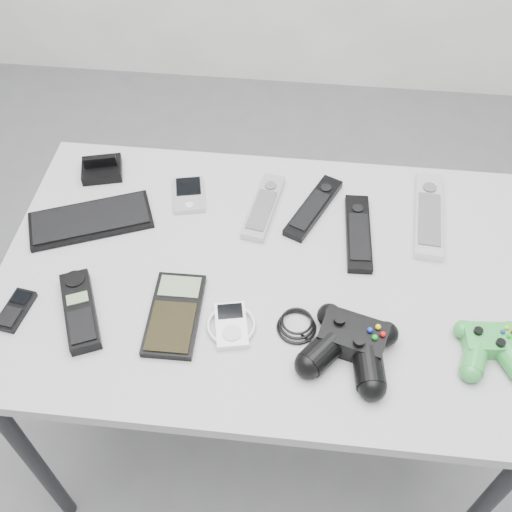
# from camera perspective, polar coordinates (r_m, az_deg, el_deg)

# --- Properties ---
(floor) EXTENTS (3.50, 3.50, 0.00)m
(floor) POSITION_cam_1_polar(r_m,az_deg,el_deg) (1.78, -1.70, -16.66)
(floor) COLOR slate
(floor) RESTS_ON ground
(desk) EXTENTS (1.06, 0.68, 0.71)m
(desk) POSITION_cam_1_polar(r_m,az_deg,el_deg) (1.24, 0.97, -3.19)
(desk) COLOR gray
(desk) RESTS_ON floor
(pda_keyboard) EXTENTS (0.28, 0.20, 0.02)m
(pda_keyboard) POSITION_cam_1_polar(r_m,az_deg,el_deg) (1.31, -15.46, 3.35)
(pda_keyboard) COLOR black
(pda_keyboard) RESTS_ON desk
(dock_bracket) EXTENTS (0.11, 0.10, 0.05)m
(dock_bracket) POSITION_cam_1_polar(r_m,az_deg,el_deg) (1.41, -14.55, 8.36)
(dock_bracket) COLOR black
(dock_bracket) RESTS_ON desk
(pda) EXTENTS (0.09, 0.12, 0.02)m
(pda) POSITION_cam_1_polar(r_m,az_deg,el_deg) (1.33, -6.41, 5.85)
(pda) COLOR #ABAAB2
(pda) RESTS_ON desk
(remote_silver_a) EXTENTS (0.08, 0.20, 0.02)m
(remote_silver_a) POSITION_cam_1_polar(r_m,az_deg,el_deg) (1.29, 0.76, 4.76)
(remote_silver_a) COLOR #ABAAB2
(remote_silver_a) RESTS_ON desk
(remote_black_a) EXTENTS (0.12, 0.20, 0.02)m
(remote_black_a) POSITION_cam_1_polar(r_m,az_deg,el_deg) (1.30, 5.51, 4.67)
(remote_black_a) COLOR black
(remote_black_a) RESTS_ON desk
(remote_black_b) EXTENTS (0.06, 0.21, 0.02)m
(remote_black_b) POSITION_cam_1_polar(r_m,az_deg,el_deg) (1.26, 9.72, 2.24)
(remote_black_b) COLOR black
(remote_black_b) RESTS_ON desk
(remote_silver_b) EXTENTS (0.07, 0.25, 0.02)m
(remote_silver_b) POSITION_cam_1_polar(r_m,az_deg,el_deg) (1.32, 16.12, 3.84)
(remote_silver_b) COLOR silver
(remote_silver_b) RESTS_ON desk
(mobile_phone) EXTENTS (0.05, 0.10, 0.02)m
(mobile_phone) POSITION_cam_1_polar(r_m,az_deg,el_deg) (1.21, -21.93, -4.78)
(mobile_phone) COLOR black
(mobile_phone) RESTS_ON desk
(cordless_handset) EXTENTS (0.12, 0.18, 0.03)m
(cordless_handset) POSITION_cam_1_polar(r_m,az_deg,el_deg) (1.16, -16.42, -4.98)
(cordless_handset) COLOR black
(cordless_handset) RESTS_ON desk
(calculator) EXTENTS (0.10, 0.18, 0.02)m
(calculator) POSITION_cam_1_polar(r_m,az_deg,el_deg) (1.12, -7.77, -5.50)
(calculator) COLOR black
(calculator) RESTS_ON desk
(mp3_player) EXTENTS (0.11, 0.11, 0.02)m
(mp3_player) POSITION_cam_1_polar(r_m,az_deg,el_deg) (1.10, -2.38, -6.57)
(mp3_player) COLOR white
(mp3_player) RESTS_ON desk
(controller_black) EXTENTS (0.31, 0.24, 0.05)m
(controller_black) POSITION_cam_1_polar(r_m,az_deg,el_deg) (1.07, 8.99, -8.24)
(controller_black) COLOR black
(controller_black) RESTS_ON desk
(controller_green) EXTENTS (0.13, 0.14, 0.04)m
(controller_green) POSITION_cam_1_polar(r_m,az_deg,el_deg) (1.14, 21.48, -8.00)
(controller_green) COLOR #23832B
(controller_green) RESTS_ON desk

